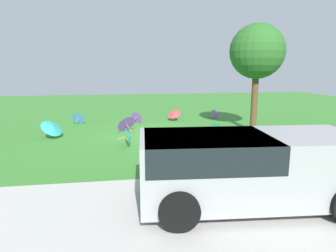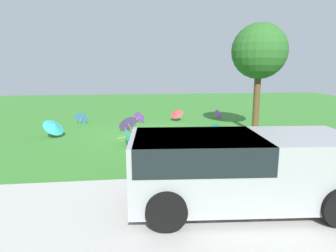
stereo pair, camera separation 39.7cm
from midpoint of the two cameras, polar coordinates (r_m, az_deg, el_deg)
ground at (r=13.20m, az=-3.08°, el=-1.53°), size 40.00×40.00×0.00m
road_strip at (r=6.36m, az=4.09°, el=-15.99°), size 40.00×3.95×0.01m
van_dark at (r=6.44m, az=12.29°, el=-7.10°), size 4.73×2.41×1.53m
park_bench at (r=10.64m, az=20.51°, el=-2.78°), size 1.63×0.60×0.90m
shade_tree at (r=13.91m, az=15.95°, el=13.50°), size 2.41×2.41×4.81m
parasol_red_0 at (r=16.35m, az=0.44°, el=2.44°), size 0.91×0.90×0.67m
parasol_purple_0 at (r=13.75m, az=-8.96°, el=0.59°), size 1.08×1.00×0.81m
parasol_blue_0 at (r=16.21m, az=-17.50°, el=1.53°), size 0.77×0.67×0.65m
parasol_teal_0 at (r=12.94m, az=7.63°, el=-0.43°), size 0.75×0.74×0.64m
parasol_purple_2 at (r=15.86m, az=-6.66°, el=1.73°), size 0.70×0.68×0.63m
parasol_purple_3 at (r=17.38m, az=8.56°, el=2.39°), size 0.70×0.71×0.56m
parasol_teal_1 at (r=13.30m, az=-22.16°, el=-0.19°), size 1.17×1.20×0.82m
parasol_teal_2 at (r=11.23m, az=-8.48°, el=-1.97°), size 0.57×0.73×0.74m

